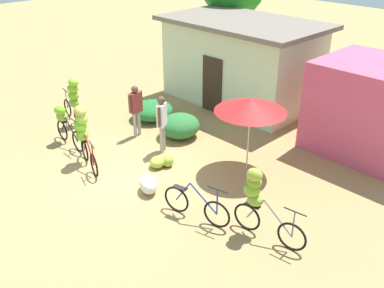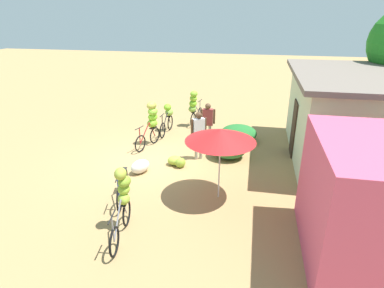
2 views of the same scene
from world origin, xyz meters
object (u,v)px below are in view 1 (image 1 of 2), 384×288
at_px(shop_pink, 374,108).
at_px(banana_pile_on_ground, 160,162).
at_px(market_umbrella, 251,105).
at_px(person_bystander, 162,118).
at_px(person_vendor, 136,106).
at_px(produce_sack, 148,184).
at_px(bicycle_leftmost, 73,97).
at_px(bicycle_near_pile, 64,121).
at_px(bicycle_rightmost, 259,199).
at_px(bicycle_by_shop, 196,206).
at_px(bicycle_center_loaded, 83,130).
at_px(building_low, 241,61).

xyz_separation_m(shop_pink, banana_pile_on_ground, (-3.57, -5.17, -1.18)).
bearing_deg(market_umbrella, person_bystander, -157.41).
distance_m(market_umbrella, person_vendor, 4.01).
xyz_separation_m(shop_pink, produce_sack, (-2.82, -6.21, -1.12)).
bearing_deg(bicycle_leftmost, bicycle_near_pile, -42.26).
bearing_deg(market_umbrella, produce_sack, -110.49).
bearing_deg(bicycle_rightmost, bicycle_by_shop, -156.02).
xyz_separation_m(bicycle_center_loaded, banana_pile_on_ground, (1.65, 1.37, -0.87)).
distance_m(building_low, bicycle_by_shop, 7.80).
relative_size(market_umbrella, bicycle_leftmost, 1.26).
height_order(bicycle_leftmost, bicycle_by_shop, bicycle_leftmost).
relative_size(bicycle_center_loaded, banana_pile_on_ground, 2.23).
bearing_deg(bicycle_rightmost, shop_pink, 91.45).
distance_m(bicycle_leftmost, produce_sack, 5.10).
height_order(bicycle_by_shop, produce_sack, bicycle_by_shop).
bearing_deg(market_umbrella, bicycle_leftmost, -162.83).
height_order(market_umbrella, bicycle_rightmost, market_umbrella).
height_order(market_umbrella, banana_pile_on_ground, market_umbrella).
xyz_separation_m(bicycle_leftmost, produce_sack, (4.96, -0.86, -0.76)).
height_order(shop_pink, bicycle_by_shop, shop_pink).
xyz_separation_m(market_umbrella, person_vendor, (-3.81, -0.89, -0.87)).
relative_size(bicycle_center_loaded, bicycle_by_shop, 1.01).
bearing_deg(person_bystander, shop_pink, 46.82).
bearing_deg(shop_pink, bicycle_leftmost, -145.52).
height_order(shop_pink, bicycle_near_pile, shop_pink).
height_order(market_umbrella, person_bystander, market_umbrella).
height_order(bicycle_leftmost, person_bystander, person_bystander).
bearing_deg(bicycle_center_loaded, bicycle_rightmost, 10.39).
height_order(building_low, banana_pile_on_ground, building_low).
xyz_separation_m(banana_pile_on_ground, person_vendor, (-2.05, 0.77, 0.88)).
bearing_deg(shop_pink, banana_pile_on_ground, -124.65).
xyz_separation_m(building_low, bicycle_rightmost, (5.47, -5.91, -0.63)).
height_order(market_umbrella, bicycle_near_pile, market_umbrella).
bearing_deg(banana_pile_on_ground, bicycle_rightmost, -6.03).
distance_m(bicycle_near_pile, person_bystander, 3.10).
relative_size(bicycle_leftmost, bicycle_near_pile, 0.99).
bearing_deg(bicycle_near_pile, bicycle_center_loaded, -9.00).
distance_m(bicycle_rightmost, produce_sack, 3.11).
height_order(bicycle_near_pile, produce_sack, bicycle_near_pile).
relative_size(bicycle_by_shop, bicycle_rightmost, 0.99).
height_order(building_low, bicycle_rightmost, building_low).
height_order(bicycle_leftmost, banana_pile_on_ground, bicycle_leftmost).
distance_m(shop_pink, person_bystander, 6.19).
height_order(bicycle_rightmost, person_bystander, person_bystander).
bearing_deg(bicycle_by_shop, bicycle_leftmost, 173.19).
relative_size(market_umbrella, bicycle_by_shop, 1.21).
xyz_separation_m(building_low, bicycle_by_shop, (4.17, -6.48, -1.18)).
bearing_deg(produce_sack, person_vendor, 147.01).
relative_size(bicycle_near_pile, produce_sack, 2.40).
relative_size(building_low, produce_sack, 8.41).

